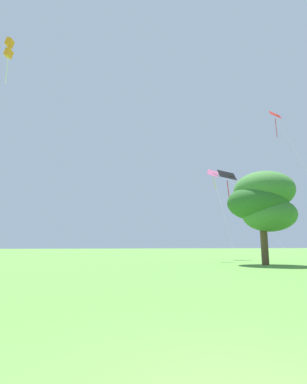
% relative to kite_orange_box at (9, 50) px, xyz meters
% --- Properties ---
extents(kite_orange_box, '(4.12, 5.36, 19.41)m').
position_rel_kite_orange_box_xyz_m(kite_orange_box, '(0.00, 0.00, 0.00)').
color(kite_orange_box, orange).
rests_on(kite_orange_box, ground_plane).
extents(kite_red_high, '(3.92, 11.89, 17.59)m').
position_rel_kite_orange_box_xyz_m(kite_red_high, '(28.64, 1.40, -2.44)').
color(kite_red_high, red).
rests_on(kite_red_high, ground_plane).
extents(kite_black_large, '(2.67, 11.91, 11.63)m').
position_rel_kite_orange_box_xyz_m(kite_black_large, '(25.71, 7.93, -8.41)').
color(kite_black_large, black).
rests_on(kite_black_large, ground_plane).
extents(kite_pink_low, '(2.87, 8.06, 10.50)m').
position_rel_kite_orange_box_xyz_m(kite_pink_low, '(21.59, 4.11, -8.98)').
color(kite_pink_low, pink).
rests_on(kite_pink_low, ground_plane).
extents(tree_right_cluster, '(5.93, 5.40, 8.22)m').
position_rel_kite_orange_box_xyz_m(tree_right_cluster, '(22.23, -3.59, -12.83)').
color(tree_right_cluster, brown).
rests_on(tree_right_cluster, ground_plane).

